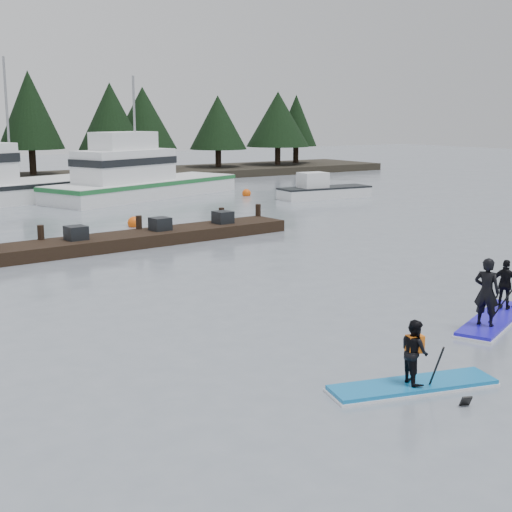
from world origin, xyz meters
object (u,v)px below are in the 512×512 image
paddleboard_duo (495,300)px  paddleboard_solo (414,367)px  floating_dock (126,240)px  fishing_boat_medium (140,188)px

paddleboard_duo → paddleboard_solo: bearing=179.4°
paddleboard_solo → floating_dock: bearing=100.5°
fishing_boat_medium → floating_dock: 16.55m
floating_dock → paddleboard_duo: 14.69m
paddleboard_duo → floating_dock: bearing=79.9°
fishing_boat_medium → paddleboard_solo: bearing=-126.3°
floating_dock → paddleboard_solo: size_ratio=4.39×
floating_dock → paddleboard_duo: size_ratio=3.97×
paddleboard_solo → paddleboard_duo: 5.12m
fishing_boat_medium → floating_dock: bearing=-136.8°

